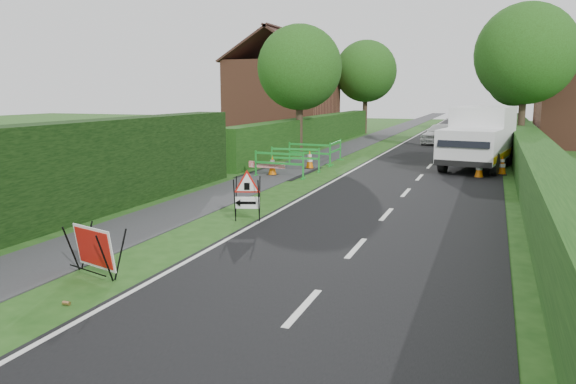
% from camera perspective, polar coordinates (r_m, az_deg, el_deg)
% --- Properties ---
extents(ground, '(120.00, 120.00, 0.00)m').
position_cam_1_polar(ground, '(11.78, -6.18, -5.88)').
color(ground, '#1C4513').
rests_on(ground, ground).
extents(road_surface, '(6.00, 90.00, 0.02)m').
position_cam_1_polar(road_surface, '(45.33, 16.88, 5.60)').
color(road_surface, black).
rests_on(road_surface, ground).
extents(footpath, '(2.00, 90.00, 0.02)m').
position_cam_1_polar(footpath, '(45.97, 10.00, 5.94)').
color(footpath, '#2D2D30').
rests_on(footpath, ground).
extents(hedge_west_near, '(1.10, 18.00, 2.50)m').
position_cam_1_polar(hedge_west_near, '(14.64, -24.06, -3.55)').
color(hedge_west_near, black).
rests_on(hedge_west_near, ground).
extents(hedge_west_far, '(1.00, 24.00, 1.80)m').
position_cam_1_polar(hedge_west_far, '(33.83, 2.71, 4.62)').
color(hedge_west_far, '#14380F').
rests_on(hedge_west_far, ground).
extents(hedge_east, '(1.20, 50.00, 1.50)m').
position_cam_1_polar(hedge_east, '(26.38, 23.08, 2.26)').
color(hedge_east, '#14380F').
rests_on(hedge_east, ground).
extents(house_west, '(7.50, 7.40, 7.88)m').
position_cam_1_polar(house_west, '(42.87, -0.48, 9.67)').
color(house_west, brown).
rests_on(house_west, ground).
extents(tree_nw, '(4.40, 4.40, 6.70)m').
position_cam_1_polar(tree_nw, '(29.78, 1.18, 12.52)').
color(tree_nw, '#2D2116').
rests_on(tree_nw, ground).
extents(tree_ne, '(5.20, 5.20, 7.79)m').
position_cam_1_polar(tree_ne, '(32.23, 23.04, 12.79)').
color(tree_ne, '#2D2116').
rests_on(tree_ne, ground).
extents(tree_fw, '(4.80, 4.80, 7.24)m').
position_cam_1_polar(tree_fw, '(45.21, 7.92, 12.05)').
color(tree_fw, '#2D2116').
rests_on(tree_fw, ground).
extents(tree_fe, '(4.20, 4.20, 6.33)m').
position_cam_1_polar(tree_fe, '(48.17, 22.07, 10.57)').
color(tree_fe, '#2D2116').
rests_on(tree_fe, ground).
extents(red_rect_sign, '(1.18, 0.91, 0.89)m').
position_cam_1_polar(red_rect_sign, '(10.53, -19.11, -5.45)').
color(red_rect_sign, black).
rests_on(red_rect_sign, ground).
extents(triangle_sign, '(0.96, 0.96, 1.11)m').
position_cam_1_polar(triangle_sign, '(14.06, -4.33, 0.00)').
color(triangle_sign, black).
rests_on(triangle_sign, ground).
extents(works_van, '(3.12, 6.01, 2.61)m').
position_cam_1_polar(works_van, '(25.37, 18.87, 5.40)').
color(works_van, silver).
rests_on(works_van, ground).
extents(traffic_cone_0, '(0.38, 0.38, 0.79)m').
position_cam_1_polar(traffic_cone_0, '(22.61, 18.86, 2.35)').
color(traffic_cone_0, black).
rests_on(traffic_cone_0, ground).
extents(traffic_cone_1, '(0.38, 0.38, 0.79)m').
position_cam_1_polar(traffic_cone_1, '(23.77, 20.93, 2.58)').
color(traffic_cone_1, black).
rests_on(traffic_cone_1, ground).
extents(traffic_cone_2, '(0.38, 0.38, 0.79)m').
position_cam_1_polar(traffic_cone_2, '(25.35, 20.54, 3.04)').
color(traffic_cone_2, black).
rests_on(traffic_cone_2, ground).
extents(traffic_cone_3, '(0.38, 0.38, 0.79)m').
position_cam_1_polar(traffic_cone_3, '(22.07, -1.60, 2.71)').
color(traffic_cone_3, black).
rests_on(traffic_cone_3, ground).
extents(traffic_cone_4, '(0.38, 0.38, 0.79)m').
position_cam_1_polar(traffic_cone_4, '(24.00, 2.22, 3.31)').
color(traffic_cone_4, black).
rests_on(traffic_cone_4, ground).
extents(ped_barrier_0, '(2.08, 0.49, 1.00)m').
position_cam_1_polar(ped_barrier_0, '(21.46, -0.92, 3.15)').
color(ped_barrier_0, '#1A932B').
rests_on(ped_barrier_0, ground).
extents(ped_barrier_1, '(2.09, 0.57, 1.00)m').
position_cam_1_polar(ped_barrier_1, '(23.14, 0.73, 3.65)').
color(ped_barrier_1, '#1A932B').
rests_on(ped_barrier_1, ground).
extents(ped_barrier_2, '(2.09, 0.58, 1.00)m').
position_cam_1_polar(ped_barrier_2, '(25.15, 2.20, 4.17)').
color(ped_barrier_2, '#1A932B').
rests_on(ped_barrier_2, ground).
extents(ped_barrier_3, '(0.39, 2.07, 1.00)m').
position_cam_1_polar(ped_barrier_3, '(26.24, 4.84, 4.39)').
color(ped_barrier_3, '#1A932B').
rests_on(ped_barrier_3, ground).
extents(redwhite_plank, '(1.50, 0.07, 0.25)m').
position_cam_1_polar(redwhite_plank, '(21.91, -2.16, 1.62)').
color(redwhite_plank, red).
rests_on(redwhite_plank, ground).
extents(litter_can, '(0.12, 0.07, 0.07)m').
position_cam_1_polar(litter_can, '(9.45, -21.58, -10.65)').
color(litter_can, '#BF7F4C').
rests_on(litter_can, ground).
extents(hatchback_car, '(2.30, 4.16, 1.34)m').
position_cam_1_polar(hatchback_car, '(36.70, 15.21, 5.76)').
color(hatchback_car, white).
rests_on(hatchback_car, ground).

